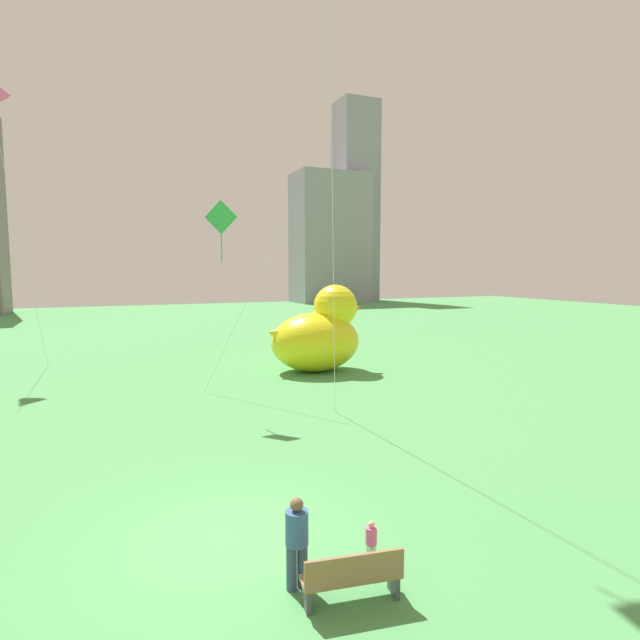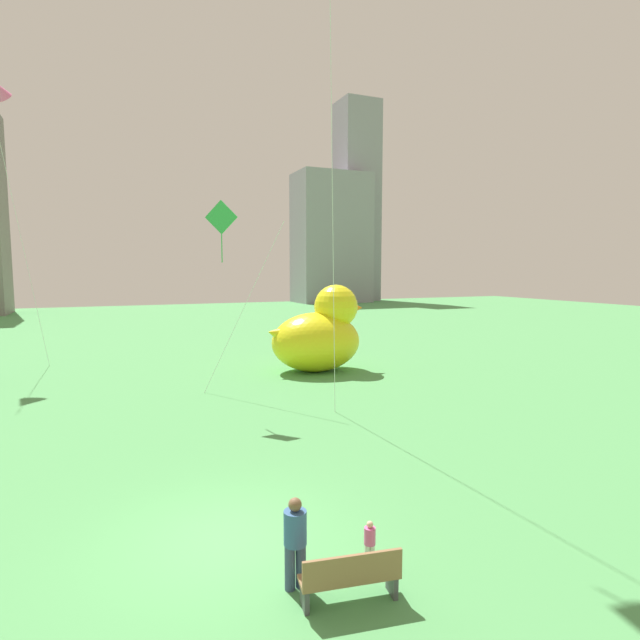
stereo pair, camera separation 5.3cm
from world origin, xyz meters
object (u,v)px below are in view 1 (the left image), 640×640
Objects in this scene: person_adult at (297,539)px; person_child at (371,541)px; park_bench at (353,576)px; giant_inflatable_duck at (319,335)px; kite_green at (222,224)px.

person_adult is 1.52m from person_child.
person_adult is at bearing 132.51° from park_bench.
person_child is at bearing -109.95° from giant_inflatable_duck.
kite_green reaches higher than person_child.
person_adult is 0.20× the size of kite_green.
person_child is 17.79m from giant_inflatable_duck.
park_bench is 1.08m from person_adult.
person_child is at bearing 45.84° from park_bench.
park_bench is at bearing -47.49° from person_adult.
giant_inflatable_duck is at bearing 68.63° from park_bench.
park_bench is 0.21× the size of kite_green.
giant_inflatable_duck is at bearing 65.83° from person_adult.
person_adult is at bearing -114.17° from giant_inflatable_duck.
park_bench is 1.07× the size of person_adult.
person_adult is at bearing -96.85° from kite_green.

